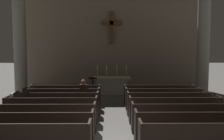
{
  "coord_description": "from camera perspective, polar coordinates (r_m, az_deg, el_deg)",
  "views": [
    {
      "loc": [
        -0.13,
        -5.73,
        2.66
      ],
      "look_at": [
        0.0,
        7.35,
        1.52
      ],
      "focal_mm": 39.52,
      "sensor_mm": 36.0,
      "label": 1
    }
  ],
  "objects": [
    {
      "name": "pew_left_row_2",
      "position": [
        7.33,
        -17.49,
        -12.56
      ],
      "size": [
        3.28,
        0.5,
        0.95
      ],
      "color": "black",
      "rests_on": "ground"
    },
    {
      "name": "pew_left_row_3",
      "position": [
        8.25,
        -15.47,
        -10.54
      ],
      "size": [
        3.28,
        0.5,
        0.95
      ],
      "color": "black",
      "rests_on": "ground"
    },
    {
      "name": "pew_left_row_4",
      "position": [
        9.17,
        -13.86,
        -8.92
      ],
      "size": [
        3.28,
        0.5,
        0.95
      ],
      "color": "black",
      "rests_on": "ground"
    },
    {
      "name": "pew_left_row_5",
      "position": [
        10.11,
        -12.57,
        -7.6
      ],
      "size": [
        3.28,
        0.5,
        0.95
      ],
      "color": "black",
      "rests_on": "ground"
    },
    {
      "name": "pew_left_row_6",
      "position": [
        11.06,
        -11.5,
        -6.49
      ],
      "size": [
        3.28,
        0.5,
        0.95
      ],
      "color": "black",
      "rests_on": "ground"
    },
    {
      "name": "pew_left_row_7",
      "position": [
        12.01,
        -10.6,
        -5.56
      ],
      "size": [
        3.28,
        0.5,
        0.95
      ],
      "color": "black",
      "rests_on": "ground"
    },
    {
      "name": "pew_right_row_1",
      "position": [
        6.53,
        21.23,
        -14.87
      ],
      "size": [
        3.28,
        0.5,
        0.95
      ],
      "color": "black",
      "rests_on": "ground"
    },
    {
      "name": "pew_right_row_2",
      "position": [
        7.41,
        18.34,
        -12.4
      ],
      "size": [
        3.28,
        0.5,
        0.95
      ],
      "color": "black",
      "rests_on": "ground"
    },
    {
      "name": "pew_right_row_3",
      "position": [
        8.31,
        16.1,
        -10.43
      ],
      "size": [
        3.28,
        0.5,
        0.95
      ],
      "color": "black",
      "rests_on": "ground"
    },
    {
      "name": "pew_right_row_4",
      "position": [
        9.23,
        14.33,
        -8.84
      ],
      "size": [
        3.28,
        0.5,
        0.95
      ],
      "color": "black",
      "rests_on": "ground"
    },
    {
      "name": "pew_right_row_5",
      "position": [
        10.17,
        12.89,
        -7.53
      ],
      "size": [
        3.28,
        0.5,
        0.95
      ],
      "color": "black",
      "rests_on": "ground"
    },
    {
      "name": "pew_right_row_6",
      "position": [
        11.11,
        11.7,
        -6.44
      ],
      "size": [
        3.28,
        0.5,
        0.95
      ],
      "color": "black",
      "rests_on": "ground"
    },
    {
      "name": "pew_right_row_7",
      "position": [
        12.06,
        10.7,
        -5.52
      ],
      "size": [
        3.28,
        0.5,
        0.95
      ],
      "color": "black",
      "rests_on": "ground"
    },
    {
      "name": "column_left_second",
      "position": [
        14.62,
        -20.56,
        6.51
      ],
      "size": [
        1.03,
        1.03,
        6.42
      ],
      "color": "#9E998E",
      "rests_on": "ground"
    },
    {
      "name": "column_right_second",
      "position": [
        14.71,
        20.38,
        6.5
      ],
      "size": [
        1.03,
        1.03,
        6.42
      ],
      "color": "#9E998E",
      "rests_on": "ground"
    },
    {
      "name": "altar",
      "position": [
        14.41,
        -0.05,
        -3.5
      ],
      "size": [
        2.2,
        0.9,
        1.01
      ],
      "color": "#A8A399",
      "rests_on": "ground"
    },
    {
      "name": "candlestick_outer_left",
      "position": [
        14.34,
        -3.44,
        -0.71
      ],
      "size": [
        0.16,
        0.16,
        0.71
      ],
      "color": "#B79338",
      "rests_on": "altar"
    },
    {
      "name": "candlestick_inner_left",
      "position": [
        14.32,
        -1.25,
        -0.71
      ],
      "size": [
        0.16,
        0.16,
        0.71
      ],
      "color": "#B79338",
      "rests_on": "altar"
    },
    {
      "name": "candlestick_inner_right",
      "position": [
        14.33,
        1.15,
        -0.71
      ],
      "size": [
        0.16,
        0.16,
        0.71
      ],
      "color": "#B79338",
      "rests_on": "altar"
    },
    {
      "name": "candlestick_outer_right",
      "position": [
        14.35,
        3.35,
        -0.71
      ],
      "size": [
        0.16,
        0.16,
        0.71
      ],
      "color": "#B79338",
      "rests_on": "altar"
    },
    {
      "name": "apse_with_cross",
      "position": [
        16.44,
        -0.11,
        8.37
      ],
      "size": [
        11.29,
        0.5,
        7.25
      ],
      "color": "gray",
      "rests_on": "ground"
    },
    {
      "name": "lectern",
      "position": [
        13.25,
        -4.48,
        -4.19
      ],
      "size": [
        0.44,
        0.36,
        1.15
      ],
      "color": "black",
      "rests_on": "ground"
    },
    {
      "name": "lone_worshipper",
      "position": [
        10.92,
        -6.59,
        -5.42
      ],
      "size": [
        0.32,
        0.43,
        1.32
      ],
      "color": "#26262B",
      "rests_on": "ground"
    }
  ]
}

